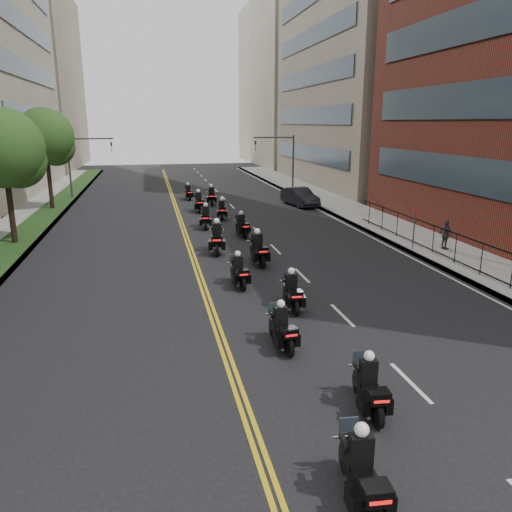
{
  "coord_description": "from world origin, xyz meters",
  "views": [
    {
      "loc": [
        -3.44,
        -6.07,
        6.86
      ],
      "look_at": [
        0.76,
        13.74,
        1.4
      ],
      "focal_mm": 35.0,
      "sensor_mm": 36.0,
      "label": 1
    }
  ],
  "objects_px": {
    "motorcycle_2": "(282,329)",
    "motorcycle_4": "(239,273)",
    "motorcycle_12": "(188,193)",
    "parked_sedan": "(300,197)",
    "motorcycle_11": "(212,197)",
    "pedestrian_c": "(446,235)",
    "motorcycle_0": "(362,475)",
    "motorcycle_6": "(217,239)",
    "motorcycle_3": "(292,293)",
    "motorcycle_5": "(258,251)",
    "motorcycle_9": "(222,211)",
    "motorcycle_1": "(369,389)",
    "motorcycle_7": "(242,227)",
    "motorcycle_10": "(199,203)",
    "motorcycle_8": "(206,218)"
  },
  "relations": [
    {
      "from": "motorcycle_2",
      "to": "motorcycle_4",
      "type": "xyz_separation_m",
      "value": [
        -0.27,
        6.23,
        0.0
      ]
    },
    {
      "from": "motorcycle_12",
      "to": "parked_sedan",
      "type": "height_order",
      "value": "motorcycle_12"
    },
    {
      "from": "motorcycle_11",
      "to": "pedestrian_c",
      "type": "relative_size",
      "value": 1.47
    },
    {
      "from": "motorcycle_0",
      "to": "pedestrian_c",
      "type": "distance_m",
      "value": 20.36
    },
    {
      "from": "motorcycle_6",
      "to": "motorcycle_2",
      "type": "bearing_deg",
      "value": -80.32
    },
    {
      "from": "motorcycle_3",
      "to": "motorcycle_5",
      "type": "height_order",
      "value": "motorcycle_5"
    },
    {
      "from": "motorcycle_9",
      "to": "parked_sedan",
      "type": "relative_size",
      "value": 0.46
    },
    {
      "from": "motorcycle_11",
      "to": "motorcycle_4",
      "type": "bearing_deg",
      "value": -88.87
    },
    {
      "from": "parked_sedan",
      "to": "motorcycle_5",
      "type": "bearing_deg",
      "value": -122.88
    },
    {
      "from": "motorcycle_3",
      "to": "motorcycle_9",
      "type": "xyz_separation_m",
      "value": [
        0.01,
        18.5,
        -0.01
      ]
    },
    {
      "from": "motorcycle_1",
      "to": "pedestrian_c",
      "type": "distance_m",
      "value": 17.22
    },
    {
      "from": "motorcycle_0",
      "to": "motorcycle_6",
      "type": "relative_size",
      "value": 0.87
    },
    {
      "from": "motorcycle_6",
      "to": "motorcycle_7",
      "type": "height_order",
      "value": "motorcycle_6"
    },
    {
      "from": "motorcycle_5",
      "to": "motorcycle_10",
      "type": "relative_size",
      "value": 1.0
    },
    {
      "from": "motorcycle_3",
      "to": "motorcycle_8",
      "type": "distance_m",
      "value": 15.6
    },
    {
      "from": "motorcycle_12",
      "to": "motorcycle_8",
      "type": "bearing_deg",
      "value": -96.28
    },
    {
      "from": "motorcycle_3",
      "to": "motorcycle_8",
      "type": "relative_size",
      "value": 0.94
    },
    {
      "from": "motorcycle_7",
      "to": "pedestrian_c",
      "type": "distance_m",
      "value": 11.77
    },
    {
      "from": "motorcycle_1",
      "to": "motorcycle_7",
      "type": "bearing_deg",
      "value": 94.42
    },
    {
      "from": "parked_sedan",
      "to": "motorcycle_0",
      "type": "bearing_deg",
      "value": -114.52
    },
    {
      "from": "motorcycle_10",
      "to": "motorcycle_1",
      "type": "bearing_deg",
      "value": -89.91
    },
    {
      "from": "motorcycle_9",
      "to": "pedestrian_c",
      "type": "height_order",
      "value": "pedestrian_c"
    },
    {
      "from": "motorcycle_8",
      "to": "motorcycle_12",
      "type": "distance_m",
      "value": 12.89
    },
    {
      "from": "motorcycle_0",
      "to": "motorcycle_2",
      "type": "relative_size",
      "value": 1.05
    },
    {
      "from": "motorcycle_4",
      "to": "motorcycle_5",
      "type": "bearing_deg",
      "value": 59.08
    },
    {
      "from": "motorcycle_7",
      "to": "pedestrian_c",
      "type": "height_order",
      "value": "pedestrian_c"
    },
    {
      "from": "motorcycle_6",
      "to": "pedestrian_c",
      "type": "bearing_deg",
      "value": -3.46
    },
    {
      "from": "motorcycle_4",
      "to": "motorcycle_9",
      "type": "relative_size",
      "value": 0.99
    },
    {
      "from": "motorcycle_4",
      "to": "motorcycle_5",
      "type": "height_order",
      "value": "motorcycle_5"
    },
    {
      "from": "motorcycle_5",
      "to": "motorcycle_8",
      "type": "relative_size",
      "value": 1.05
    },
    {
      "from": "motorcycle_6",
      "to": "motorcycle_11",
      "type": "distance_m",
      "value": 16.3
    },
    {
      "from": "motorcycle_0",
      "to": "motorcycle_8",
      "type": "bearing_deg",
      "value": 94.26
    },
    {
      "from": "motorcycle_12",
      "to": "motorcycle_2",
      "type": "bearing_deg",
      "value": -96.16
    },
    {
      "from": "motorcycle_6",
      "to": "motorcycle_8",
      "type": "height_order",
      "value": "motorcycle_6"
    },
    {
      "from": "pedestrian_c",
      "to": "motorcycle_12",
      "type": "bearing_deg",
      "value": 20.62
    },
    {
      "from": "motorcycle_1",
      "to": "parked_sedan",
      "type": "distance_m",
      "value": 30.98
    },
    {
      "from": "motorcycle_10",
      "to": "motorcycle_12",
      "type": "relative_size",
      "value": 1.15
    },
    {
      "from": "motorcycle_0",
      "to": "motorcycle_3",
      "type": "xyz_separation_m",
      "value": [
        1.5,
        9.89,
        -0.01
      ]
    },
    {
      "from": "motorcycle_11",
      "to": "pedestrian_c",
      "type": "height_order",
      "value": "pedestrian_c"
    },
    {
      "from": "motorcycle_3",
      "to": "motorcycle_5",
      "type": "distance_m",
      "value": 6.27
    },
    {
      "from": "motorcycle_6",
      "to": "motorcycle_7",
      "type": "xyz_separation_m",
      "value": [
        2.02,
        3.6,
        -0.11
      ]
    },
    {
      "from": "motorcycle_1",
      "to": "motorcycle_3",
      "type": "height_order",
      "value": "motorcycle_3"
    },
    {
      "from": "motorcycle_5",
      "to": "motorcycle_10",
      "type": "distance_m",
      "value": 15.65
    },
    {
      "from": "motorcycle_1",
      "to": "motorcycle_9",
      "type": "xyz_separation_m",
      "value": [
        0.08,
        25.54,
        0.01
      ]
    },
    {
      "from": "motorcycle_2",
      "to": "motorcycle_0",
      "type": "bearing_deg",
      "value": -97.23
    },
    {
      "from": "motorcycle_2",
      "to": "motorcycle_8",
      "type": "xyz_separation_m",
      "value": [
        -0.28,
        18.67,
        0.06
      ]
    },
    {
      "from": "motorcycle_0",
      "to": "parked_sedan",
      "type": "height_order",
      "value": "motorcycle_0"
    },
    {
      "from": "motorcycle_2",
      "to": "motorcycle_7",
      "type": "distance_m",
      "value": 15.78
    },
    {
      "from": "motorcycle_12",
      "to": "parked_sedan",
      "type": "distance_m",
      "value": 10.41
    },
    {
      "from": "motorcycle_4",
      "to": "motorcycle_7",
      "type": "relative_size",
      "value": 0.97
    }
  ]
}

